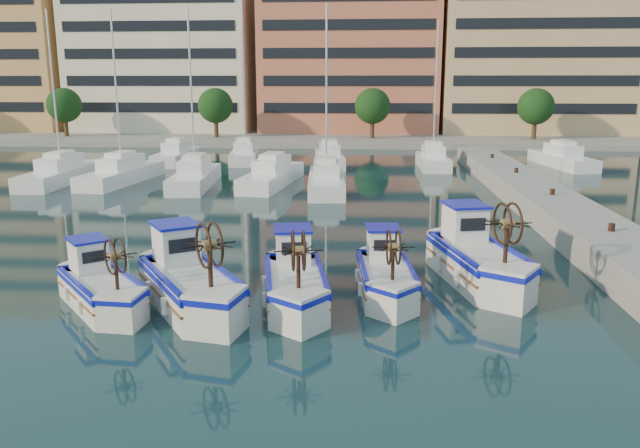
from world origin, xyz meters
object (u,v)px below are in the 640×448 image
(fishing_boat_a, at_px, (100,285))
(fishing_boat_b, at_px, (188,280))
(fishing_boat_d, at_px, (385,273))
(fishing_boat_e, at_px, (476,256))
(fishing_boat_c, at_px, (295,279))

(fishing_boat_a, xyz_separation_m, fishing_boat_b, (2.73, 0.23, 0.15))
(fishing_boat_b, distance_m, fishing_boat_d, 6.32)
(fishing_boat_a, distance_m, fishing_boat_e, 12.49)
(fishing_boat_b, height_order, fishing_boat_c, fishing_boat_b)
(fishing_boat_d, bearing_deg, fishing_boat_a, -172.83)
(fishing_boat_a, xyz_separation_m, fishing_boat_d, (8.82, 1.91, 0.01))
(fishing_boat_a, relative_size, fishing_boat_b, 0.80)
(fishing_boat_a, bearing_deg, fishing_boat_e, -24.34)
(fishing_boat_b, bearing_deg, fishing_boat_c, -23.70)
(fishing_boat_a, distance_m, fishing_boat_b, 2.74)
(fishing_boat_d, bearing_deg, fishing_boat_c, -163.60)
(fishing_boat_a, bearing_deg, fishing_boat_b, -35.72)
(fishing_boat_c, bearing_deg, fishing_boat_b, 179.99)
(fishing_boat_d, height_order, fishing_boat_e, fishing_boat_e)
(fishing_boat_a, distance_m, fishing_boat_d, 9.02)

